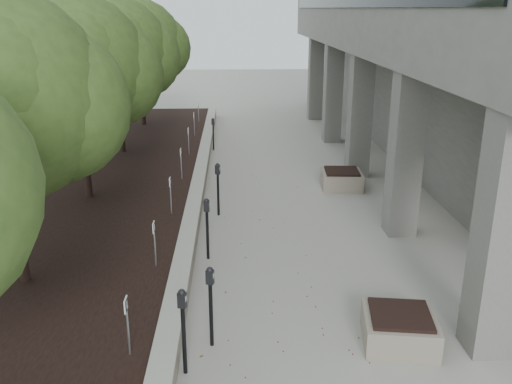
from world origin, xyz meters
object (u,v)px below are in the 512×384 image
object	(u,v)px
crabapple_tree_2	(5,142)
parking_meter_2	(211,307)
crabapple_tree_5	(140,63)
parking_meter_1	(184,332)
parking_meter_5	(213,134)
crabapple_tree_3	(79,98)
planter_back	(341,179)
parking_meter_3	(207,229)
crabapple_tree_4	(117,76)
planter_front	(399,328)
parking_meter_4	(218,189)

from	to	relation	value
crabapple_tree_2	parking_meter_2	bearing A→B (deg)	-25.29
crabapple_tree_5	parking_meter_1	world-z (taller)	crabapple_tree_5
crabapple_tree_5	parking_meter_5	size ratio (longest dim) A/B	4.21
crabapple_tree_3	planter_back	bearing A→B (deg)	12.53
parking_meter_3	parking_meter_2	bearing A→B (deg)	-79.00
crabapple_tree_4	crabapple_tree_2	bearing A→B (deg)	-90.00
crabapple_tree_5	planter_back	size ratio (longest dim) A/B	4.43
crabapple_tree_3	parking_meter_5	size ratio (longest dim) A/B	4.21
crabapple_tree_5	planter_front	distance (m)	18.32
parking_meter_4	parking_meter_5	size ratio (longest dim) A/B	1.14
crabapple_tree_5	parking_meter_2	world-z (taller)	crabapple_tree_5
crabapple_tree_5	planter_front	size ratio (longest dim) A/B	4.58
parking_meter_1	planter_front	distance (m)	3.64
crabapple_tree_2	parking_meter_3	world-z (taller)	crabapple_tree_2
planter_front	crabapple_tree_2	bearing A→B (deg)	165.49
crabapple_tree_5	parking_meter_3	world-z (taller)	crabapple_tree_5
crabapple_tree_2	planter_back	distance (m)	10.37
parking_meter_2	parking_meter_3	distance (m)	3.37
crabapple_tree_5	planter_front	xyz separation A→B (m)	(6.81, -16.76, -2.84)
crabapple_tree_4	crabapple_tree_5	xyz separation A→B (m)	(0.00, 5.00, 0.00)
crabapple_tree_2	planter_back	bearing A→B (deg)	41.82
crabapple_tree_3	crabapple_tree_2	bearing A→B (deg)	-90.00
parking_meter_1	parking_meter_4	world-z (taller)	parking_meter_4
parking_meter_4	parking_meter_3	bearing A→B (deg)	-73.01
planter_back	parking_meter_1	bearing A→B (deg)	-114.60
crabapple_tree_5	parking_meter_4	world-z (taller)	crabapple_tree_5
crabapple_tree_5	parking_meter_1	size ratio (longest dim) A/B	3.73
crabapple_tree_2	crabapple_tree_5	distance (m)	15.00
crabapple_tree_2	crabapple_tree_3	distance (m)	5.00
parking_meter_2	planter_front	size ratio (longest dim) A/B	1.23
parking_meter_2	parking_meter_5	xyz separation A→B (m)	(-0.40, 13.40, -0.08)
crabapple_tree_3	parking_meter_4	world-z (taller)	crabapple_tree_3
crabapple_tree_2	parking_meter_4	bearing A→B (deg)	50.47
crabapple_tree_2	crabapple_tree_4	bearing A→B (deg)	90.00
parking_meter_2	planter_front	bearing A→B (deg)	16.30
parking_meter_3	planter_front	world-z (taller)	parking_meter_3
parking_meter_5	planter_back	bearing A→B (deg)	-36.79
parking_meter_2	crabapple_tree_5	bearing A→B (deg)	119.29
parking_meter_2	planter_front	world-z (taller)	parking_meter_2
parking_meter_3	parking_meter_5	xyz separation A→B (m)	(-0.20, 10.03, -0.08)
crabapple_tree_2	planter_back	world-z (taller)	crabapple_tree_2
planter_front	crabapple_tree_5	bearing A→B (deg)	112.12
planter_front	planter_back	size ratio (longest dim) A/B	0.97
parking_meter_1	parking_meter_2	distance (m)	0.82
planter_front	parking_meter_2	bearing A→B (deg)	179.33
parking_meter_5	planter_front	xyz separation A→B (m)	(3.56, -13.43, -0.37)
parking_meter_2	parking_meter_4	bearing A→B (deg)	107.27
parking_meter_3	planter_back	world-z (taller)	parking_meter_3
parking_meter_4	parking_meter_5	xyz separation A→B (m)	(-0.37, 7.28, -0.09)
crabapple_tree_4	parking_meter_2	xyz separation A→B (m)	(3.65, -11.73, -2.39)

